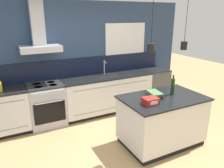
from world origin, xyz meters
The scene contains 9 objects.
ground_plane centered at (0.00, 0.00, 0.00)m, with size 16.00×16.00×0.00m, color tan.
wall_back centered at (-0.05, 2.00, 1.35)m, with size 5.60×2.17×2.60m.
counter_run_sink centered at (0.59, 1.69, 0.46)m, with size 2.20×0.64×1.25m.
oven_range centered at (-0.87, 1.69, 0.46)m, with size 0.73×0.66×0.91m.
dishwasher centered at (1.99, 1.69, 0.46)m, with size 0.62×0.65×0.91m.
kitchen_island centered at (0.85, -0.02, 0.46)m, with size 1.46×0.94×0.91m.
bottle_on_island centered at (1.09, 0.03, 1.06)m, with size 0.07×0.07×0.36m.
book_stack centered at (0.79, 0.16, 0.94)m, with size 0.24×0.35×0.06m.
red_supply_box centered at (0.46, -0.16, 0.96)m, with size 0.24×0.20×0.11m.
Camera 1 is at (-1.59, -2.79, 2.29)m, focal length 35.00 mm.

